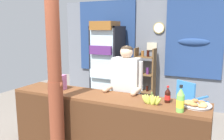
{
  "coord_description": "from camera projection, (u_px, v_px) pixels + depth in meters",
  "views": [
    {
      "loc": [
        1.57,
        -2.34,
        1.85
      ],
      "look_at": [
        0.14,
        0.7,
        1.25
      ],
      "focal_mm": 37.62,
      "sensor_mm": 36.0,
      "label": 1
    }
  ],
  "objects": [
    {
      "name": "back_wall_curtained",
      "position": [
        149.0,
        50.0,
        5.7
      ],
      "size": [
        4.75,
        0.22,
        2.52
      ],
      "color": "slate",
      "rests_on": "ground"
    },
    {
      "name": "snack_box_wafer",
      "position": [
        59.0,
        82.0,
        3.58
      ],
      "size": [
        0.21,
        0.13,
        0.23
      ],
      "color": "#B76699",
      "rests_on": "stall_counter"
    },
    {
      "name": "drink_fridge",
      "position": [
        107.0,
        60.0,
        5.64
      ],
      "size": [
        0.66,
        0.73,
        2.0
      ],
      "color": "black",
      "rests_on": "ground"
    },
    {
      "name": "timber_post",
      "position": [
        55.0,
        85.0,
        3.07
      ],
      "size": [
        0.21,
        0.19,
        2.32
      ],
      "color": "brown",
      "rests_on": "ground"
    },
    {
      "name": "banana_bunch",
      "position": [
        151.0,
        100.0,
        2.87
      ],
      "size": [
        0.27,
        0.06,
        0.16
      ],
      "color": "#B7C647",
      "rests_on": "stall_counter"
    },
    {
      "name": "bottle_shelf_rack",
      "position": [
        145.0,
        76.0,
        5.56
      ],
      "size": [
        0.48,
        0.28,
        1.39
      ],
      "color": "brown",
      "rests_on": "ground"
    },
    {
      "name": "pastry_tray",
      "position": [
        196.0,
        104.0,
        2.8
      ],
      "size": [
        0.35,
        0.35,
        0.06
      ],
      "color": "#BCBCC1",
      "rests_on": "stall_counter"
    },
    {
      "name": "soda_bottle_cola",
      "position": [
        168.0,
        95.0,
        2.94
      ],
      "size": [
        0.07,
        0.07,
        0.21
      ],
      "color": "black",
      "rests_on": "stall_counter"
    },
    {
      "name": "ground_plane",
      "position": [
        118.0,
        133.0,
        4.19
      ],
      "size": [
        8.2,
        8.2,
        0.0
      ],
      "primitive_type": "plane",
      "color": "slate"
    },
    {
      "name": "stall_counter",
      "position": [
        101.0,
        123.0,
        3.22
      ],
      "size": [
        2.8,
        0.55,
        0.92
      ],
      "color": "brown",
      "rests_on": "ground"
    },
    {
      "name": "shopkeeper",
      "position": [
        126.0,
        85.0,
        3.55
      ],
      "size": [
        0.52,
        0.42,
        1.59
      ],
      "color": "#28282D",
      "rests_on": "ground"
    },
    {
      "name": "soda_bottle_lime_soda",
      "position": [
        180.0,
        101.0,
        2.6
      ],
      "size": [
        0.09,
        0.09,
        0.31
      ],
      "color": "#75C64C",
      "rests_on": "stall_counter"
    },
    {
      "name": "plastic_lawn_chair",
      "position": [
        190.0,
        99.0,
        4.51
      ],
      "size": [
        0.61,
        0.61,
        0.86
      ],
      "color": "#3884D6",
      "rests_on": "ground"
    }
  ]
}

